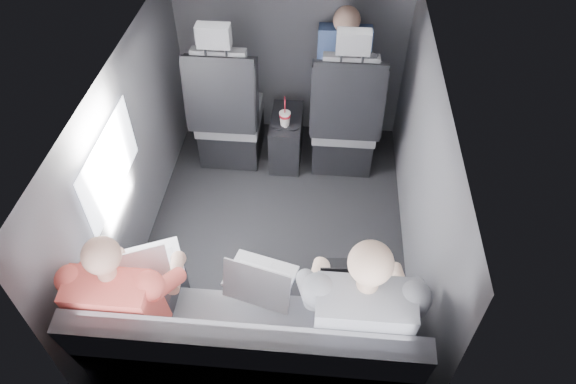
# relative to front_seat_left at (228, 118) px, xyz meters

# --- Properties ---
(floor) EXTENTS (2.60, 2.60, 0.00)m
(floor) POSITION_rel_front_seat_left_xyz_m (0.45, -0.84, -0.40)
(floor) COLOR black
(floor) RESTS_ON ground
(ceiling) EXTENTS (2.60, 2.60, 0.00)m
(ceiling) POSITION_rel_front_seat_left_xyz_m (0.45, -0.84, 0.95)
(ceiling) COLOR #B2B2AD
(ceiling) RESTS_ON panel_back
(panel_left) EXTENTS (0.02, 2.60, 1.35)m
(panel_left) POSITION_rel_front_seat_left_xyz_m (-0.45, -0.84, 0.27)
(panel_left) COLOR #56565B
(panel_left) RESTS_ON floor
(panel_right) EXTENTS (0.02, 2.60, 1.35)m
(panel_right) POSITION_rel_front_seat_left_xyz_m (1.35, -0.84, 0.27)
(panel_right) COLOR #56565B
(panel_right) RESTS_ON floor
(panel_front) EXTENTS (1.80, 0.02, 1.35)m
(panel_front) POSITION_rel_front_seat_left_xyz_m (0.45, 0.46, 0.27)
(panel_front) COLOR #56565B
(panel_front) RESTS_ON floor
(panel_back) EXTENTS (1.80, 0.02, 1.35)m
(panel_back) POSITION_rel_front_seat_left_xyz_m (0.45, -2.14, 0.27)
(panel_back) COLOR #56565B
(panel_back) RESTS_ON floor
(side_window) EXTENTS (0.02, 0.75, 0.42)m
(side_window) POSITION_rel_front_seat_left_xyz_m (-0.43, -1.14, 0.50)
(side_window) COLOR white
(side_window) RESTS_ON panel_left
(seatbelt) EXTENTS (0.35, 0.11, 0.59)m
(seatbelt) POSITION_rel_front_seat_left_xyz_m (0.90, -0.17, 0.40)
(seatbelt) COLOR black
(seatbelt) RESTS_ON front_seat_right
(front_seat_left) EXTENTS (0.52, 0.58, 1.26)m
(front_seat_left) POSITION_rel_front_seat_left_xyz_m (0.00, 0.00, 0.00)
(front_seat_left) COLOR black
(front_seat_left) RESTS_ON floor
(front_seat_right) EXTENTS (0.52, 0.58, 1.26)m
(front_seat_right) POSITION_rel_front_seat_left_xyz_m (0.90, 0.00, 0.00)
(front_seat_right) COLOR black
(front_seat_right) RESTS_ON floor
(center_console) EXTENTS (0.24, 0.48, 0.41)m
(center_console) POSITION_rel_front_seat_left_xyz_m (0.45, 0.04, -0.20)
(center_console) COLOR black
(center_console) RESTS_ON floor
(rear_bench) EXTENTS (1.60, 0.57, 0.92)m
(rear_bench) POSITION_rel_front_seat_left_xyz_m (0.45, -1.90, -0.09)
(rear_bench) COLOR #5D5D62
(rear_bench) RESTS_ON floor
(soda_cup) EXTENTS (0.09, 0.09, 0.26)m
(soda_cup) POSITION_rel_front_seat_left_xyz_m (0.45, -0.06, 0.07)
(soda_cup) COLOR white
(soda_cup) RESTS_ON center_console
(laptop_white) EXTENTS (0.44, 0.47, 0.27)m
(laptop_white) POSITION_rel_front_seat_left_xyz_m (-0.16, -1.63, 0.24)
(laptop_white) COLOR white
(laptop_white) RESTS_ON passenger_rear_left
(laptop_silver) EXTENTS (0.40, 0.39, 0.25)m
(laptop_silver) POSITION_rel_front_seat_left_xyz_m (0.46, -1.65, 0.23)
(laptop_silver) COLOR #AEAEB3
(laptop_silver) RESTS_ON rear_bench
(laptop_black) EXTENTS (0.35, 0.32, 0.24)m
(laptop_black) POSITION_rel_front_seat_left_xyz_m (0.94, -1.61, 0.23)
(laptop_black) COLOR black
(laptop_black) RESTS_ON passenger_rear_right
(passenger_rear_left) EXTENTS (0.48, 0.60, 1.18)m
(passenger_rear_left) POSITION_rel_front_seat_left_xyz_m (-0.16, -1.81, 0.21)
(passenger_rear_left) COLOR #303035
(passenger_rear_left) RESTS_ON rear_bench
(passenger_rear_right) EXTENTS (0.53, 0.65, 1.27)m
(passenger_rear_right) POSITION_rel_front_seat_left_xyz_m (0.96, -1.81, 0.25)
(passenger_rear_right) COLOR #30496C
(passenger_rear_right) RESTS_ON rear_bench
(passenger_front_right) EXTENTS (0.39, 0.39, 0.78)m
(passenger_front_right) POSITION_rel_front_seat_left_xyz_m (0.86, 0.26, 0.35)
(passenger_front_right) COLOR #30496C
(passenger_front_right) RESTS_ON front_seat_right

